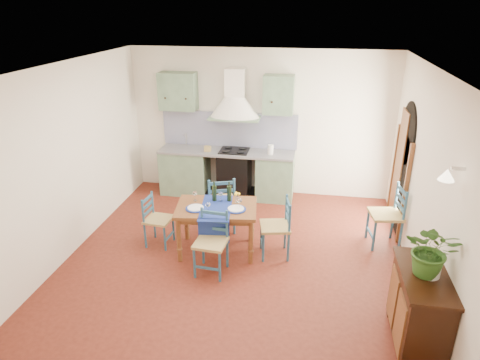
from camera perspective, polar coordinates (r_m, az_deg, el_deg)
name	(u,v)px	position (r m, az deg, el deg)	size (l,w,h in m)	color
floor	(237,256)	(6.57, -0.40, -10.10)	(5.00, 5.00, 0.00)	#4B1910
back_wall	(234,143)	(8.26, -0.77, 4.97)	(5.00, 0.96, 2.80)	silver
right_wall	(421,179)	(6.31, 22.95, 0.17)	(0.26, 5.00, 2.80)	silver
left_wall	(71,159)	(6.82, -21.60, 2.57)	(0.04, 5.00, 2.80)	silver
ceiling	(236,66)	(5.58, -0.48, 14.90)	(5.00, 5.00, 0.01)	silver
dining_table	(217,212)	(6.39, -3.12, -4.26)	(1.27, 0.98, 1.07)	brown
chair_near	(211,242)	(6.01, -3.83, -8.27)	(0.46, 0.46, 0.91)	navy
chair_far	(221,203)	(7.03, -2.60, -3.02)	(0.59, 0.59, 0.99)	navy
chair_left	(157,220)	(6.80, -11.03, -5.23)	(0.42, 0.42, 0.82)	navy
chair_right	(277,227)	(6.39, 4.98, -6.26)	(0.51, 0.51, 0.92)	navy
chair_spare	(388,215)	(7.00, 19.11, -4.46)	(0.53, 0.53, 1.00)	navy
sideboard	(419,307)	(5.19, 22.71, -15.36)	(0.50, 1.05, 0.94)	black
potted_plant	(432,250)	(4.81, 24.26, -8.55)	(0.53, 0.46, 0.58)	#2C571D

